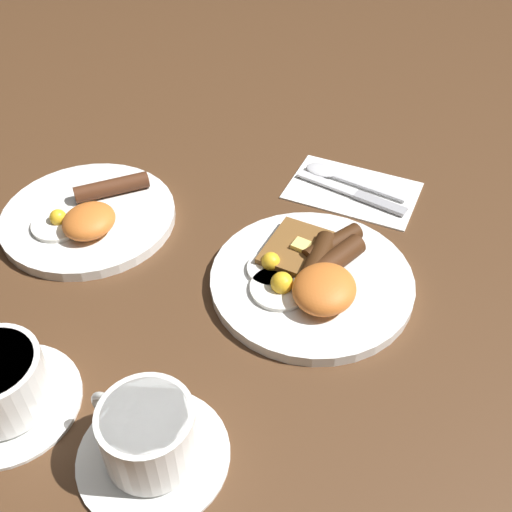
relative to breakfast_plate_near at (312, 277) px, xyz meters
The scene contains 7 objects.
ground_plane 0.02m from the breakfast_plate_near, 58.28° to the left, with size 3.00×3.00×0.00m, color #4C301C.
breakfast_plate_near is the anchor object (origin of this frame).
breakfast_plate_far 0.33m from the breakfast_plate_near, 94.35° to the left, with size 0.24×0.24×0.05m.
teacup_near 0.29m from the breakfast_plate_near, 169.89° to the left, with size 0.15×0.15×0.08m.
napkin 0.21m from the breakfast_plate_near, ahead, with size 0.12×0.19×0.01m, color white.
knife 0.20m from the breakfast_plate_near, ahead, with size 0.04×0.18×0.01m.
spoon 0.23m from the breakfast_plate_near, 15.24° to the left, with size 0.04×0.17×0.01m.
Camera 1 is at (-0.50, -0.17, 0.54)m, focal length 42.00 mm.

